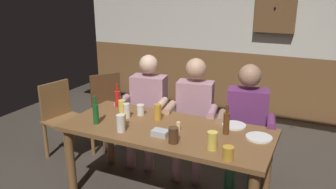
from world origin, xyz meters
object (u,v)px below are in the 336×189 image
(chair_empty_near_right, at_px, (110,107))
(person_1, at_px, (193,111))
(bottle_0, at_px, (226,122))
(pint_glass_3, at_px, (141,110))
(bottle_1, at_px, (117,98))
(pint_glass_1, at_px, (123,120))
(chair_empty_far_end, at_px, (63,117))
(dining_table, at_px, (167,138))
(wall_dart_cabinet, at_px, (276,7))
(person_0, at_px, (147,104))
(pint_glass_4, at_px, (158,112))
(pint_glass_6, at_px, (173,135))
(table_candle, at_px, (178,126))
(plate_1, at_px, (259,137))
(pint_glass_8, at_px, (212,141))
(pint_glass_7, at_px, (122,106))
(condiment_caddy, at_px, (160,133))
(plate_0, at_px, (234,125))
(pint_glass_5, at_px, (228,153))
(person_2, at_px, (246,119))
(pint_glass_2, at_px, (127,111))
(pint_glass_0, at_px, (121,123))
(bottle_2, at_px, (96,113))

(chair_empty_near_right, bearing_deg, person_1, 115.34)
(bottle_0, relative_size, pint_glass_3, 2.54)
(bottle_0, relative_size, bottle_1, 1.06)
(pint_glass_1, bearing_deg, chair_empty_far_end, 159.44)
(dining_table, xyz_separation_m, wall_dart_cabinet, (0.48, 2.54, 1.04))
(person_1, xyz_separation_m, chair_empty_far_end, (-1.50, -0.35, -0.20))
(person_0, distance_m, pint_glass_4, 0.64)
(pint_glass_6, bearing_deg, table_candle, 104.43)
(plate_1, distance_m, pint_glass_8, 0.47)
(dining_table, distance_m, chair_empty_far_end, 1.52)
(person_0, bearing_deg, pint_glass_3, 101.86)
(chair_empty_near_right, xyz_separation_m, pint_glass_3, (0.83, -0.63, 0.30))
(pint_glass_7, xyz_separation_m, wall_dart_cabinet, (1.08, 2.35, 0.88))
(chair_empty_far_end, xyz_separation_m, pint_glass_1, (1.11, -0.42, 0.31))
(chair_empty_far_end, bearing_deg, pint_glass_6, 83.00)
(bottle_1, bearing_deg, condiment_caddy, -32.22)
(plate_0, height_order, pint_glass_7, pint_glass_7)
(dining_table, bearing_deg, pint_glass_5, -27.15)
(person_0, distance_m, pint_glass_3, 0.50)
(plate_0, relative_size, pint_glass_1, 1.81)
(person_2, bearing_deg, plate_0, 73.79)
(pint_glass_1, bearing_deg, pint_glass_2, 112.39)
(condiment_caddy, height_order, pint_glass_4, pint_glass_4)
(pint_glass_3, bearing_deg, wall_dart_cabinet, 69.95)
(pint_glass_6, bearing_deg, chair_empty_near_right, 142.22)
(plate_1, bearing_deg, wall_dart_cabinet, 97.28)
(condiment_caddy, xyz_separation_m, bottle_0, (0.49, 0.28, 0.08))
(chair_empty_near_right, xyz_separation_m, pint_glass_6, (1.38, -1.07, 0.31))
(person_0, relative_size, pint_glass_3, 11.65)
(person_2, bearing_deg, table_candle, 45.09)
(plate_1, relative_size, bottle_1, 0.88)
(condiment_caddy, distance_m, pint_glass_0, 0.36)
(pint_glass_4, bearing_deg, bottle_1, 164.65)
(chair_empty_near_right, xyz_separation_m, pint_glass_8, (1.70, -1.05, 0.32))
(chair_empty_far_end, distance_m, plate_1, 2.30)
(pint_glass_0, relative_size, pint_glass_3, 1.47)
(bottle_0, distance_m, wall_dart_cabinet, 2.57)
(bottle_2, bearing_deg, chair_empty_near_right, 119.39)
(pint_glass_0, bearing_deg, bottle_0, 22.27)
(pint_glass_8, height_order, wall_dart_cabinet, wall_dart_cabinet)
(pint_glass_8, bearing_deg, bottle_1, 156.87)
(pint_glass_2, relative_size, pint_glass_5, 1.38)
(person_1, xyz_separation_m, bottle_1, (-0.73, -0.34, 0.14))
(plate_0, bearing_deg, bottle_0, -95.91)
(dining_table, relative_size, table_candle, 23.47)
(pint_glass_1, height_order, pint_glass_3, pint_glass_1)
(plate_1, distance_m, bottle_1, 1.52)
(pint_glass_7, bearing_deg, pint_glass_2, -42.83)
(bottle_0, distance_m, pint_glass_2, 0.98)
(table_candle, bearing_deg, pint_glass_8, -29.72)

